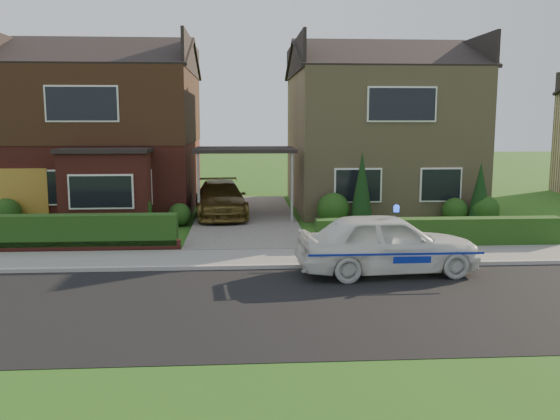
{
  "coord_description": "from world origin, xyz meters",
  "views": [
    {
      "loc": [
        -0.15,
        -11.85,
        3.8
      ],
      "look_at": [
        0.86,
        3.5,
        1.48
      ],
      "focal_mm": 38.0,
      "sensor_mm": 36.0,
      "label": 1
    }
  ],
  "objects": [
    {
      "name": "conifer_b",
      "position": [
        8.6,
        9.2,
        1.1
      ],
      "size": [
        0.9,
        0.9,
        2.2
      ],
      "primitive_type": "cone",
      "color": "black",
      "rests_on": "ground"
    },
    {
      "name": "shrub_right_far",
      "position": [
        8.8,
        9.2,
        0.54
      ],
      "size": [
        1.08,
        1.08,
        1.08
      ],
      "primitive_type": "sphere",
      "color": "#1B3B13",
      "rests_on": "ground"
    },
    {
      "name": "police_car",
      "position": [
        3.47,
        2.4,
        0.77
      ],
      "size": [
        4.14,
        4.64,
        1.7
      ],
      "rotation": [
        0.0,
        0.0,
        1.65
      ],
      "color": "silver",
      "rests_on": "ground"
    },
    {
      "name": "shrub_left_far",
      "position": [
        -8.5,
        9.5,
        0.54
      ],
      "size": [
        1.08,
        1.08,
        1.08
      ],
      "primitive_type": "sphere",
      "color": "#1B3B13",
      "rests_on": "ground"
    },
    {
      "name": "road",
      "position": [
        0.0,
        0.0,
        0.0
      ],
      "size": [
        60.0,
        6.0,
        0.02
      ],
      "primitive_type": "cube",
      "color": "black",
      "rests_on": "ground"
    },
    {
      "name": "hedge_left",
      "position": [
        -5.8,
        5.45,
        0.0
      ],
      "size": [
        7.5,
        0.55,
        0.9
      ],
      "primitive_type": "cube",
      "color": "#1B3B13",
      "rests_on": "ground"
    },
    {
      "name": "house_right",
      "position": [
        5.8,
        13.99,
        3.66
      ],
      "size": [
        7.5,
        8.06,
        7.25
      ],
      "color": "#927F59",
      "rests_on": "ground"
    },
    {
      "name": "driveway",
      "position": [
        0.0,
        11.0,
        0.06
      ],
      "size": [
        3.8,
        12.0,
        0.12
      ],
      "primitive_type": "cube",
      "color": "#666059",
      "rests_on": "ground"
    },
    {
      "name": "driveway_car",
      "position": [
        -0.96,
        11.02,
        0.79
      ],
      "size": [
        2.29,
        4.79,
        1.35
      ],
      "primitive_type": "imported",
      "rotation": [
        0.0,
        0.0,
        0.09
      ],
      "color": "brown",
      "rests_on": "driveway"
    },
    {
      "name": "house_left",
      "position": [
        -5.78,
        13.9,
        3.81
      ],
      "size": [
        7.5,
        9.53,
        7.25
      ],
      "color": "maroon",
      "rests_on": "ground"
    },
    {
      "name": "ground",
      "position": [
        0.0,
        0.0,
        0.0
      ],
      "size": [
        120.0,
        120.0,
        0.0
      ],
      "primitive_type": "plane",
      "color": "#275215",
      "rests_on": "ground"
    },
    {
      "name": "dwarf_wall",
      "position": [
        -5.8,
        5.3,
        0.18
      ],
      "size": [
        7.7,
        0.25,
        0.36
      ],
      "primitive_type": "cube",
      "color": "maroon",
      "rests_on": "ground"
    },
    {
      "name": "potted_plant_b",
      "position": [
        -2.83,
        6.0,
        0.34
      ],
      "size": [
        0.45,
        0.4,
        0.69
      ],
      "primitive_type": "imported",
      "rotation": [
        0.0,
        0.0,
        0.29
      ],
      "color": "gray",
      "rests_on": "ground"
    },
    {
      "name": "shrub_left_mid",
      "position": [
        -4.0,
        9.3,
        0.66
      ],
      "size": [
        1.32,
        1.32,
        1.32
      ],
      "primitive_type": "sphere",
      "color": "#1B3B13",
      "rests_on": "ground"
    },
    {
      "name": "conifer_a",
      "position": [
        4.2,
        9.2,
        1.3
      ],
      "size": [
        0.9,
        0.9,
        2.6
      ],
      "primitive_type": "cone",
      "color": "black",
      "rests_on": "ground"
    },
    {
      "name": "hedge_right",
      "position": [
        5.8,
        5.35,
        0.0
      ],
      "size": [
        7.5,
        0.55,
        0.8
      ],
      "primitive_type": "cube",
      "color": "#1B3B13",
      "rests_on": "ground"
    },
    {
      "name": "shrub_right_near",
      "position": [
        3.2,
        9.4,
        0.6
      ],
      "size": [
        1.2,
        1.2,
        1.2
      ],
      "primitive_type": "sphere",
      "color": "#1B3B13",
      "rests_on": "ground"
    },
    {
      "name": "shrub_right_mid",
      "position": [
        7.8,
        9.5,
        0.48
      ],
      "size": [
        0.96,
        0.96,
        0.96
      ],
      "primitive_type": "sphere",
      "color": "#1B3B13",
      "rests_on": "ground"
    },
    {
      "name": "carport_link",
      "position": [
        0.0,
        10.95,
        2.66
      ],
      "size": [
        3.8,
        3.0,
        2.77
      ],
      "color": "black",
      "rests_on": "ground"
    },
    {
      "name": "potted_plant_c",
      "position": [
        -3.9,
        8.31,
        0.35
      ],
      "size": [
        0.46,
        0.46,
        0.7
      ],
      "primitive_type": "imported",
      "rotation": [
        0.0,
        0.0,
        1.4
      ],
      "color": "gray",
      "rests_on": "ground"
    },
    {
      "name": "garage_door",
      "position": [
        -8.25,
        9.96,
        1.05
      ],
      "size": [
        2.2,
        0.1,
        2.1
      ],
      "primitive_type": "cube",
      "color": "olive",
      "rests_on": "ground"
    },
    {
      "name": "sidewalk",
      "position": [
        0.0,
        4.1,
        0.05
      ],
      "size": [
        60.0,
        2.0,
        0.1
      ],
      "primitive_type": "cube",
      "color": "slate",
      "rests_on": "ground"
    },
    {
      "name": "kerb",
      "position": [
        0.0,
        3.05,
        0.06
      ],
      "size": [
        60.0,
        0.16,
        0.12
      ],
      "primitive_type": "cube",
      "color": "#9E9993",
      "rests_on": "ground"
    },
    {
      "name": "shrub_left_near",
      "position": [
        -2.4,
        9.6,
        0.42
      ],
      "size": [
        0.84,
        0.84,
        0.84
      ],
      "primitive_type": "sphere",
      "color": "#1B3B13",
      "rests_on": "ground"
    }
  ]
}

